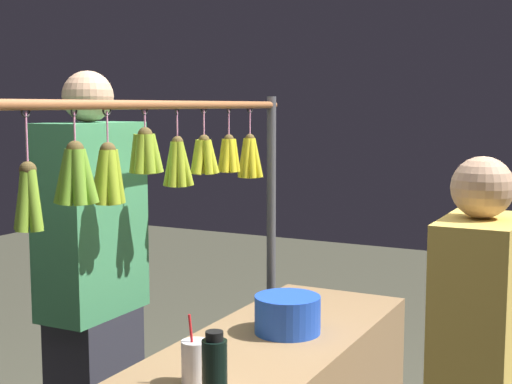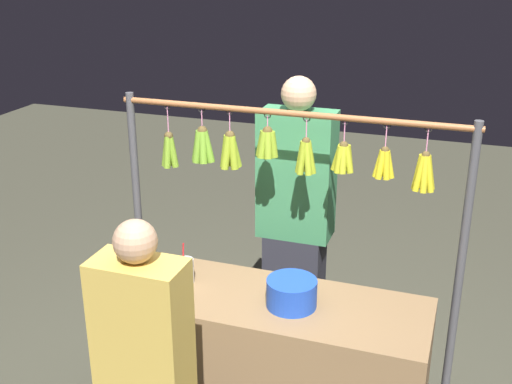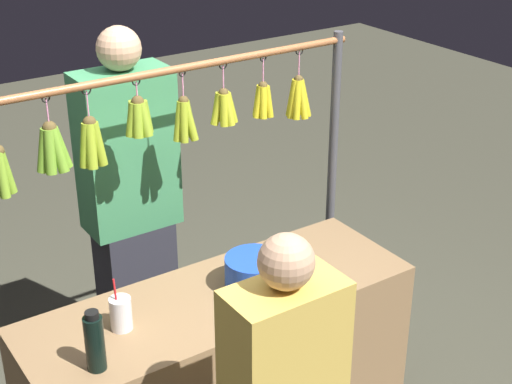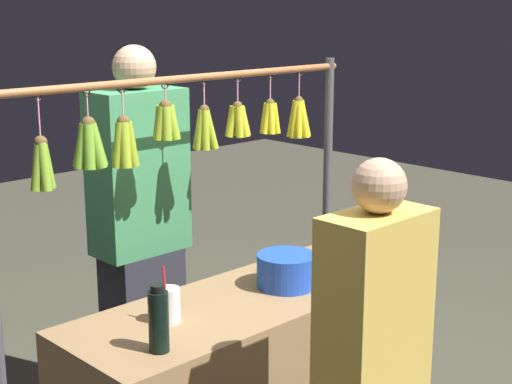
{
  "view_description": "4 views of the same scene",
  "coord_description": "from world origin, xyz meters",
  "views": [
    {
      "loc": [
        2.22,
        1.11,
        1.67
      ],
      "look_at": [
        0.06,
        0.0,
        1.38
      ],
      "focal_mm": 51.0,
      "sensor_mm": 36.0,
      "label": 1
    },
    {
      "loc": [
        -0.88,
        2.64,
        2.47
      ],
      "look_at": [
        0.03,
        0.0,
        1.39
      ],
      "focal_mm": 45.12,
      "sensor_mm": 36.0,
      "label": 2
    },
    {
      "loc": [
        1.35,
        2.27,
        2.56
      ],
      "look_at": [
        -0.18,
        0.0,
        1.25
      ],
      "focal_mm": 54.05,
      "sensor_mm": 36.0,
      "label": 3
    },
    {
      "loc": [
        2.05,
        2.12,
        1.97
      ],
      "look_at": [
        -0.0,
        0.0,
        1.25
      ],
      "focal_mm": 54.58,
      "sensor_mm": 36.0,
      "label": 4
    }
  ],
  "objects": [
    {
      "name": "market_counter",
      "position": [
        0.0,
        0.0,
        0.41
      ],
      "size": [
        1.65,
        0.56,
        0.83
      ],
      "primitive_type": "cube",
      "color": "olive",
      "rests_on": "ground"
    },
    {
      "name": "vendor_person",
      "position": [
        0.04,
        -0.73,
        0.89
      ],
      "size": [
        0.43,
        0.23,
        1.8
      ],
      "color": "#2D2D38",
      "rests_on": "ground"
    },
    {
      "name": "display_rack",
      "position": [
        0.03,
        -0.41,
        1.27
      ],
      "size": [
        1.88,
        0.13,
        1.71
      ],
      "color": "#4C4C51",
      "rests_on": "ground"
    },
    {
      "name": "blue_bucket",
      "position": [
        -0.15,
        0.02,
        0.9
      ],
      "size": [
        0.24,
        0.24,
        0.14
      ],
      "primitive_type": "cylinder",
      "color": "blue",
      "rests_on": "market_counter"
    },
    {
      "name": "water_bottle",
      "position": [
        0.6,
        0.15,
        0.94
      ],
      "size": [
        0.07,
        0.07,
        0.24
      ],
      "color": "black",
      "rests_on": "market_counter"
    },
    {
      "name": "drink_cup",
      "position": [
        0.42,
        -0.02,
        0.9
      ],
      "size": [
        0.08,
        0.08,
        0.22
      ],
      "color": "silver",
      "rests_on": "market_counter"
    }
  ]
}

